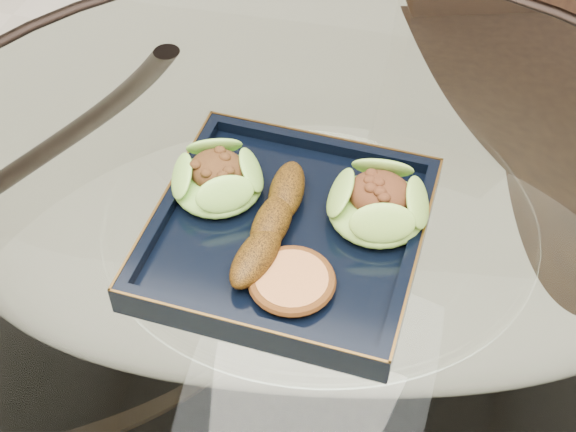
# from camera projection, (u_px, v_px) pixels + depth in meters

# --- Properties ---
(dining_table) EXTENTS (1.13, 1.13, 0.77)m
(dining_table) POSITION_uv_depth(u_px,v_px,m) (314.00, 338.00, 0.95)
(dining_table) COLOR white
(dining_table) RESTS_ON ground
(dining_chair) EXTENTS (0.51, 0.51, 0.90)m
(dining_chair) POSITION_uv_depth(u_px,v_px,m) (508.00, 145.00, 1.31)
(dining_chair) COLOR #311C10
(dining_chair) RESTS_ON ground
(navy_plate) EXTENTS (0.28, 0.28, 0.02)m
(navy_plate) POSITION_uv_depth(u_px,v_px,m) (288.00, 236.00, 0.83)
(navy_plate) COLOR black
(navy_plate) RESTS_ON dining_table
(lettuce_wrap_left) EXTENTS (0.10, 0.10, 0.03)m
(lettuce_wrap_left) POSITION_uv_depth(u_px,v_px,m) (217.00, 181.00, 0.84)
(lettuce_wrap_left) COLOR #67A831
(lettuce_wrap_left) RESTS_ON navy_plate
(lettuce_wrap_right) EXTENTS (0.12, 0.12, 0.04)m
(lettuce_wrap_right) POSITION_uv_depth(u_px,v_px,m) (378.00, 206.00, 0.82)
(lettuce_wrap_right) COLOR #5E922A
(lettuce_wrap_right) RESTS_ON navy_plate
(roasted_plantain) EXTENTS (0.04, 0.17, 0.03)m
(roasted_plantain) POSITION_uv_depth(u_px,v_px,m) (272.00, 223.00, 0.80)
(roasted_plantain) COLOR #553209
(roasted_plantain) RESTS_ON navy_plate
(crumb_patty) EXTENTS (0.10, 0.10, 0.01)m
(crumb_patty) POSITION_uv_depth(u_px,v_px,m) (292.00, 282.00, 0.76)
(crumb_patty) COLOR #C97C43
(crumb_patty) RESTS_ON navy_plate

